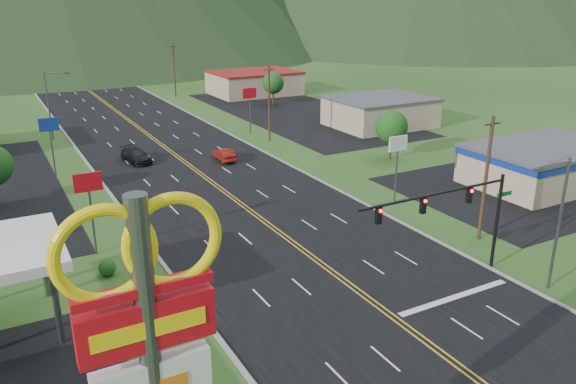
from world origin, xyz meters
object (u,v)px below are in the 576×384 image
traffic_signal (457,207)px  car_red_far (224,155)px  streetlight_east (557,216)px  streetlight_west (50,101)px  car_dark_mid (136,156)px  pylon_sign (151,360)px

traffic_signal → car_red_far: 35.23m
streetlight_east → streetlight_west: bearing=110.9°
streetlight_east → car_dark_mid: streetlight_east is taller
streetlight_east → car_dark_mid: size_ratio=1.69×
streetlight_east → streetlight_west: size_ratio=1.00×
traffic_signal → streetlight_east: bearing=-40.4°
streetlight_east → car_dark_mid: bearing=110.5°
car_dark_mid → car_red_far: 10.27m
streetlight_west → pylon_sign: bearing=-94.5°
streetlight_west → car_red_far: bearing=-52.8°
traffic_signal → car_dark_mid: traffic_signal is taller
car_dark_mid → pylon_sign: bearing=-112.2°
traffic_signal → streetlight_east: 6.17m
streetlight_east → car_red_far: streetlight_east is taller
pylon_sign → streetlight_west: bearing=85.5°
pylon_sign → car_red_far: (21.36, 46.85, -8.58)m
car_red_far → traffic_signal: bearing=95.7°
car_dark_mid → traffic_signal: bearing=-82.7°
traffic_signal → streetlight_west: 58.88m
pylon_sign → streetlight_west: size_ratio=1.56×
streetlight_east → car_dark_mid: 46.32m
pylon_sign → streetlight_west: 68.33m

